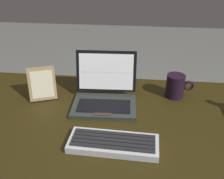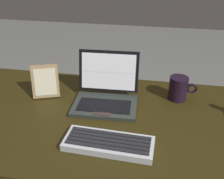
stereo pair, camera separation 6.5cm
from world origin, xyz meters
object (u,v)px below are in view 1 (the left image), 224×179
laptop_front (105,95)px  photo_frame (42,84)px  external_keyboard (113,143)px  coffee_mug (176,86)px

laptop_front → photo_frame: size_ratio=1.86×
external_keyboard → coffee_mug: 0.42m
laptop_front → coffee_mug: 0.31m
photo_frame → coffee_mug: photo_frame is taller
external_keyboard → coffee_mug: (0.23, 0.35, 0.04)m
coffee_mug → laptop_front: bearing=-162.8°
laptop_front → external_keyboard: size_ratio=0.89×
photo_frame → external_keyboard: bearing=-39.8°
laptop_front → coffee_mug: size_ratio=2.25×
external_keyboard → photo_frame: bearing=140.2°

